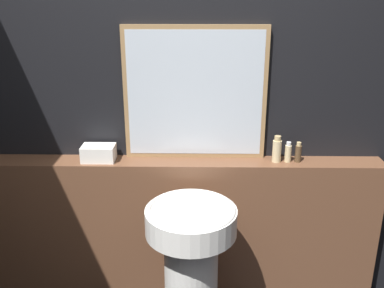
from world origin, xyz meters
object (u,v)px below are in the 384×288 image
lotion_bottle (298,153)px  pedestal_sink (191,265)px  mirror (195,94)px  towel_stack (99,153)px  conditioner_bottle (288,153)px  shampoo_bottle (277,150)px

lotion_bottle → pedestal_sink: bearing=-147.3°
mirror → towel_stack: mirror is taller
towel_stack → conditioner_bottle: 1.10m
mirror → conditioner_bottle: mirror is taller
pedestal_sink → mirror: 0.95m
shampoo_bottle → conditioner_bottle: 0.07m
towel_stack → shampoo_bottle: size_ratio=1.21×
shampoo_bottle → lotion_bottle: shampoo_bottle is taller
pedestal_sink → lotion_bottle: bearing=32.7°
pedestal_sink → shampoo_bottle: bearing=38.9°
pedestal_sink → towel_stack: bearing=144.2°
mirror → conditioner_bottle: bearing=-7.5°
shampoo_bottle → conditioner_bottle: (0.07, 0.00, -0.02)m
conditioner_bottle → lotion_bottle: 0.06m
pedestal_sink → conditioner_bottle: size_ratio=7.16×
towel_stack → shampoo_bottle: (1.04, 0.00, 0.03)m
towel_stack → lotion_bottle: (1.16, 0.00, 0.01)m
pedestal_sink → shampoo_bottle: 0.81m
pedestal_sink → lotion_bottle: lotion_bottle is taller
pedestal_sink → towel_stack: size_ratio=4.55×
pedestal_sink → lotion_bottle: size_ratio=7.21×
mirror → conditioner_bottle: 0.64m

